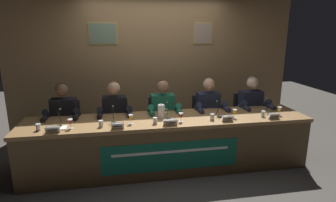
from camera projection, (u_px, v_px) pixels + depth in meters
name	position (u px, v px, depth m)	size (l,w,h in m)	color
ground_plane	(168.00, 166.00, 4.13)	(12.00, 12.00, 0.00)	#4C4742
wall_back_panelled	(154.00, 66.00, 5.16)	(5.22, 0.14, 2.60)	#937047
conference_table	(169.00, 136.00, 3.89)	(4.02, 0.82, 0.75)	olive
chair_far_left	(67.00, 131.00, 4.33)	(0.44, 0.45, 0.90)	black
panelist_far_left	(63.00, 118.00, 4.07)	(0.51, 0.48, 1.22)	black
nameplate_far_left	(53.00, 130.00, 3.37)	(0.17, 0.06, 0.08)	white
juice_glass_far_left	(70.00, 122.00, 3.51)	(0.06, 0.06, 0.12)	white
water_cup_far_left	(38.00, 127.00, 3.45)	(0.06, 0.06, 0.08)	silver
microphone_far_left	(60.00, 120.00, 3.60)	(0.06, 0.17, 0.22)	black
chair_left	(116.00, 128.00, 4.46)	(0.44, 0.45, 0.90)	black
panelist_left	(115.00, 115.00, 4.20)	(0.51, 0.48, 1.22)	black
nameplate_left	(118.00, 126.00, 3.50)	(0.16, 0.06, 0.08)	white
juice_glass_left	(131.00, 117.00, 3.69)	(0.06, 0.06, 0.12)	white
water_cup_left	(101.00, 124.00, 3.58)	(0.06, 0.06, 0.08)	silver
microphone_left	(113.00, 117.00, 3.74)	(0.06, 0.17, 0.22)	black
chair_center	(162.00, 125.00, 4.58)	(0.44, 0.45, 0.90)	black
panelist_center	(164.00, 113.00, 4.33)	(0.51, 0.48, 1.22)	black
nameplate_center	(170.00, 122.00, 3.63)	(0.19, 0.06, 0.08)	white
juice_glass_center	(181.00, 116.00, 3.77)	(0.06, 0.06, 0.12)	white
water_cup_center	(155.00, 121.00, 3.69)	(0.06, 0.06, 0.08)	silver
microphone_center	(168.00, 113.00, 3.92)	(0.06, 0.17, 0.22)	black
chair_right	(205.00, 123.00, 4.71)	(0.44, 0.45, 0.90)	black
panelist_right	(209.00, 110.00, 4.45)	(0.51, 0.48, 1.22)	black
nameplate_right	(228.00, 118.00, 3.79)	(0.16, 0.06, 0.08)	white
juice_glass_right	(235.00, 112.00, 3.93)	(0.06, 0.06, 0.12)	white
water_cup_right	(212.00, 117.00, 3.85)	(0.06, 0.06, 0.08)	silver
microphone_right	(219.00, 111.00, 4.00)	(0.06, 0.17, 0.22)	black
chair_far_right	(246.00, 120.00, 4.84)	(0.44, 0.45, 0.90)	black
panelist_far_right	(252.00, 108.00, 4.58)	(0.51, 0.48, 1.22)	black
nameplate_far_right	(274.00, 116.00, 3.90)	(0.16, 0.06, 0.08)	white
juice_glass_far_right	(280.00, 109.00, 4.06)	(0.06, 0.06, 0.12)	white
water_cup_far_right	(263.00, 114.00, 4.00)	(0.06, 0.06, 0.08)	silver
microphone_far_right	(269.00, 109.00, 4.15)	(0.06, 0.17, 0.22)	black
water_pitcher_central	(161.00, 111.00, 3.93)	(0.15, 0.10, 0.21)	silver
document_stack_far_left	(58.00, 128.00, 3.52)	(0.21, 0.15, 0.01)	white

